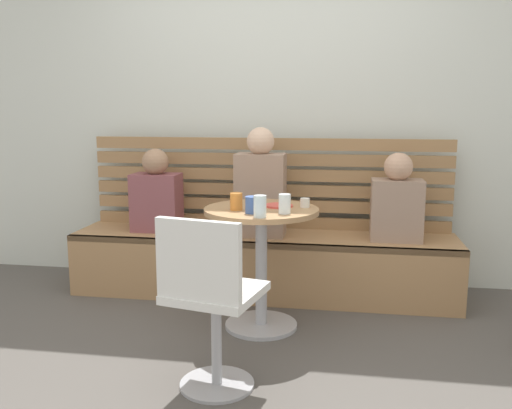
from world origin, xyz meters
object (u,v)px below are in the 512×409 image
at_px(cafe_table, 261,245).
at_px(cup_tumbler_orange, 236,201).
at_px(white_chair, 210,298).
at_px(person_adult, 261,188).
at_px(cup_water_clear, 285,204).
at_px(person_child_middle, 156,195).
at_px(booth_bench, 262,264).
at_px(person_child_left, 397,202).
at_px(cup_mug_blue, 253,205).
at_px(plate_small, 279,206).
at_px(cup_espresso_small, 305,203).
at_px(cup_glass_tall, 260,206).

distance_m(cafe_table, cup_tumbler_orange, 0.31).
distance_m(white_chair, person_adult, 1.41).
distance_m(cup_tumbler_orange, cup_water_clear, 0.29).
distance_m(person_child_middle, cup_water_clear, 1.26).
bearing_deg(booth_bench, person_child_left, -0.93).
relative_size(cup_mug_blue, plate_small, 0.56).
xyz_separation_m(person_child_middle, plate_small, (0.96, -0.54, 0.04)).
bearing_deg(person_adult, cup_espresso_small, -55.43).
height_order(person_child_left, cup_water_clear, person_child_left).
xyz_separation_m(cafe_table, person_adult, (-0.09, 0.57, 0.26)).
relative_size(cafe_table, plate_small, 4.35).
bearing_deg(cup_water_clear, person_child_left, 47.09).
xyz_separation_m(booth_bench, cup_glass_tall, (0.12, -0.87, 0.58)).
relative_size(person_adult, plate_small, 4.44).
bearing_deg(cup_espresso_small, person_adult, 124.57).
bearing_deg(cup_water_clear, booth_bench, 107.73).
distance_m(booth_bench, person_child_middle, 0.91).
xyz_separation_m(booth_bench, person_adult, (-0.01, -0.03, 0.56)).
distance_m(cup_water_clear, plate_small, 0.22).
xyz_separation_m(person_adult, person_child_middle, (-0.77, 0.03, -0.08)).
xyz_separation_m(white_chair, person_child_left, (0.94, 1.39, 0.23)).
distance_m(white_chair, plate_small, 0.95).
bearing_deg(cup_espresso_small, cup_glass_tall, -122.51).
relative_size(cafe_table, person_child_middle, 1.24).
distance_m(booth_bench, person_adult, 0.56).
xyz_separation_m(cafe_table, cup_water_clear, (0.15, -0.14, 0.28)).
height_order(person_child_left, cup_mug_blue, person_child_left).
distance_m(person_child_left, cup_mug_blue, 1.14).
bearing_deg(booth_bench, cup_water_clear, -72.27).
height_order(cup_tumbler_orange, plate_small, cup_tumbler_orange).
xyz_separation_m(cup_mug_blue, cup_tumbler_orange, (-0.11, 0.08, 0.00)).
xyz_separation_m(booth_bench, cup_water_clear, (0.24, -0.74, 0.57)).
bearing_deg(cup_espresso_small, cup_water_clear, -114.85).
distance_m(booth_bench, cup_mug_blue, 0.95).
bearing_deg(plate_small, cafe_table, -145.19).
bearing_deg(person_child_middle, cup_water_clear, -36.33).
height_order(person_child_left, person_child_middle, person_child_middle).
distance_m(cafe_table, white_chair, 0.82).
bearing_deg(cup_espresso_small, person_child_middle, 154.30).
height_order(cafe_table, plate_small, plate_small).
relative_size(cafe_table, person_adult, 0.98).
bearing_deg(person_child_left, person_adult, -179.07).
relative_size(person_child_left, cup_glass_tall, 4.94).
distance_m(booth_bench, cafe_table, 0.67).
bearing_deg(cup_tumbler_orange, booth_bench, 85.75).
height_order(cafe_table, cup_tumbler_orange, cup_tumbler_orange).
relative_size(booth_bench, cup_water_clear, 24.55).
bearing_deg(booth_bench, cup_mug_blue, -85.53).
distance_m(cup_tumbler_orange, cup_glass_tall, 0.25).
height_order(cup_mug_blue, cup_tumbler_orange, cup_tumbler_orange).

